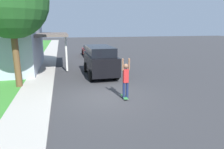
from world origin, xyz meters
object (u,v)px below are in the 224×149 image
object	(u,v)px
skateboarder	(126,78)
suv_parked	(100,60)
car_down_street	(91,51)
skateboard	(124,97)
lawn_tree_near	(10,1)

from	to	relation	value
skateboarder	suv_parked	bearing A→B (deg)	93.14
car_down_street	skateboarder	distance (m)	15.40
skateboarder	skateboard	xyz separation A→B (m)	(-0.04, 0.06, -0.98)
lawn_tree_near	skateboarder	distance (m)	7.51
suv_parked	skateboard	xyz separation A→B (m)	(0.24, -5.14, -1.06)
lawn_tree_near	car_down_street	xyz separation A→B (m)	(6.01, 12.03, -4.25)
car_down_street	skateboard	bearing A→B (deg)	-91.97
lawn_tree_near	skateboarder	bearing A→B (deg)	-31.28
skateboard	lawn_tree_near	bearing A→B (deg)	149.02
suv_parked	skateboard	bearing A→B (deg)	-87.28
suv_parked	skateboarder	distance (m)	5.22
lawn_tree_near	skateboarder	world-z (taller)	lawn_tree_near
suv_parked	skateboard	size ratio (longest dim) A/B	5.82
skateboarder	skateboard	bearing A→B (deg)	122.85
lawn_tree_near	skateboard	size ratio (longest dim) A/B	8.80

